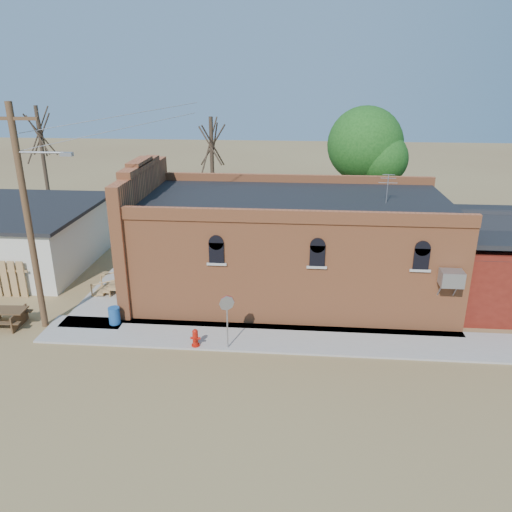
# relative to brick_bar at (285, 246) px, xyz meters

# --- Properties ---
(ground) EXTENTS (120.00, 120.00, 0.00)m
(ground) POSITION_rel_brick_bar_xyz_m (-1.64, -5.49, -2.34)
(ground) COLOR brown
(ground) RESTS_ON ground
(sidewalk_south) EXTENTS (19.00, 2.20, 0.08)m
(sidewalk_south) POSITION_rel_brick_bar_xyz_m (-0.14, -4.59, -2.30)
(sidewalk_south) COLOR #9E9991
(sidewalk_south) RESTS_ON ground
(sidewalk_west) EXTENTS (2.60, 10.00, 0.08)m
(sidewalk_west) POSITION_rel_brick_bar_xyz_m (-7.94, 0.51, -2.30)
(sidewalk_west) COLOR #9E9991
(sidewalk_west) RESTS_ON ground
(brick_bar) EXTENTS (16.40, 7.97, 6.30)m
(brick_bar) POSITION_rel_brick_bar_xyz_m (0.00, 0.00, 0.00)
(brick_bar) COLOR #CA6C3D
(brick_bar) RESTS_ON ground
(red_shed) EXTENTS (5.40, 6.40, 4.30)m
(red_shed) POSITION_rel_brick_bar_xyz_m (9.86, 0.01, -0.07)
(red_shed) COLOR #5A160F
(red_shed) RESTS_ON ground
(utility_pole) EXTENTS (3.12, 0.26, 9.00)m
(utility_pole) POSITION_rel_brick_bar_xyz_m (-9.79, -4.29, 2.43)
(utility_pole) COLOR #4F321F
(utility_pole) RESTS_ON ground
(tree_bare_near) EXTENTS (2.80, 2.80, 7.65)m
(tree_bare_near) POSITION_rel_brick_bar_xyz_m (-4.64, 7.51, 3.62)
(tree_bare_near) COLOR #423326
(tree_bare_near) RESTS_ON ground
(tree_bare_far) EXTENTS (2.80, 2.80, 8.16)m
(tree_bare_far) POSITION_rel_brick_bar_xyz_m (-15.64, 8.51, 4.02)
(tree_bare_far) COLOR #423326
(tree_bare_far) RESTS_ON ground
(tree_leafy) EXTENTS (4.40, 4.40, 8.15)m
(tree_leafy) POSITION_rel_brick_bar_xyz_m (4.36, 8.01, 3.59)
(tree_leafy) COLOR #423326
(tree_leafy) RESTS_ON ground
(fire_hydrant) EXTENTS (0.41, 0.40, 0.72)m
(fire_hydrant) POSITION_rel_brick_bar_xyz_m (-3.22, -5.50, -1.90)
(fire_hydrant) COLOR #B0150A
(fire_hydrant) RESTS_ON sidewalk_south
(stop_sign) EXTENTS (0.54, 0.31, 2.17)m
(stop_sign) POSITION_rel_brick_bar_xyz_m (-1.97, -5.49, -0.59)
(stop_sign) COLOR #97969C
(stop_sign) RESTS_ON sidewalk_south
(trash_barrel) EXTENTS (0.58, 0.58, 0.72)m
(trash_barrel) POSITION_rel_brick_bar_xyz_m (-6.94, -3.99, -1.90)
(trash_barrel) COLOR #1C4B8D
(trash_barrel) RESTS_ON sidewalk_west
(picnic_table) EXTENTS (1.86, 1.46, 0.75)m
(picnic_table) POSITION_rel_brick_bar_xyz_m (-11.47, -4.43, -1.85)
(picnic_table) COLOR #4E351F
(picnic_table) RESTS_ON ground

